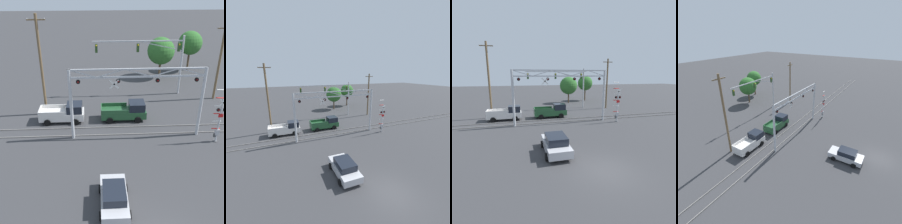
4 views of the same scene
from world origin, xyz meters
The scene contains 12 objects.
rail_track_near centered at (0.00, 12.64, 0.05)m, with size 80.00×0.08×0.10m, color gray.
rail_track_far centered at (0.00, 14.07, 0.05)m, with size 80.00×0.08×0.10m, color gray.
crossing_gantry centered at (-0.01, 12.35, 4.48)m, with size 12.30×0.30×6.89m.
crossing_signal_mast centered at (7.35, 10.99, 2.17)m, with size 1.19×0.35×5.36m.
traffic_signal_span centered at (3.96, 22.34, 5.17)m, with size 11.04×0.39×7.44m.
pickup_truck_lead centered at (-0.59, 15.85, 0.93)m, with size 4.76×2.15×1.99m.
pickup_truck_following centered at (-7.11, 15.77, 0.93)m, with size 4.63×2.15×1.99m.
sedan_waiting centered at (-2.62, 3.60, 0.77)m, with size 2.09×4.18×1.52m.
utility_pole_left centered at (-9.31, 17.49, 5.53)m, with size 1.80×0.28×10.76m.
utility_pole_right centered at (10.81, 20.58, 4.73)m, with size 1.80×0.28×9.17m.
background_tree_beyond_span centered at (10.69, 31.43, 4.28)m, with size 3.60×3.60×6.10m.
background_tree_far_left_verge centered at (5.61, 28.57, 3.91)m, with size 3.90×3.90×5.87m.
Camera 1 is at (-3.52, -10.63, 14.69)m, focal length 45.00 mm.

